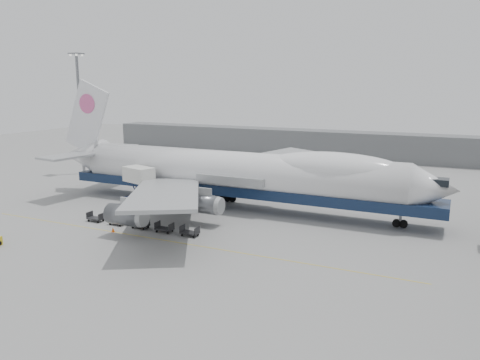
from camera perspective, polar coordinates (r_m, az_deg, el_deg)
The scene contains 12 objects.
ground at distance 63.65m, azimuth -5.49°, elevation -5.86°, with size 260.00×260.00×0.00m, color gray.
apron_line at distance 58.83m, azimuth -8.48°, elevation -7.40°, with size 60.00×0.15×0.01m, color gold.
hangar at distance 129.85m, azimuth 6.44°, elevation 4.62°, with size 110.00×8.00×7.00m, color slate.
floodlight_mast at distance 105.69m, azimuth -18.95°, elevation 8.37°, with size 2.40×2.40×25.43m.
airliner at distance 72.30m, azimuth -0.31°, elevation 0.90°, with size 67.00×55.30×19.98m.
catering_truck at distance 76.16m, azimuth -12.18°, elevation -0.48°, with size 5.90×4.76×6.19m.
traffic_cone at distance 63.92m, azimuth -15.22°, elevation -5.86°, with size 0.43×0.43×0.64m.
dolly_0 at distance 69.33m, azimuth -17.18°, elevation -4.41°, with size 2.30×1.35×1.30m.
dolly_1 at distance 66.86m, azimuth -14.71°, elevation -4.86°, with size 2.30×1.35×1.30m.
dolly_2 at distance 64.53m, azimuth -12.05°, elevation -5.33°, with size 2.30×1.35×1.30m.
dolly_3 at distance 62.35m, azimuth -9.20°, elevation -5.82°, with size 2.30×1.35×1.30m.
dolly_4 at distance 60.34m, azimuth -6.14°, elevation -6.32°, with size 2.30×1.35×1.30m.
Camera 1 is at (31.09, -52.20, 18.96)m, focal length 35.00 mm.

